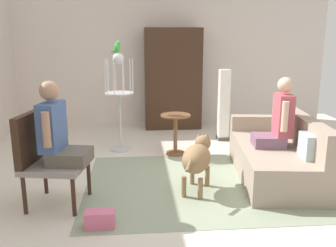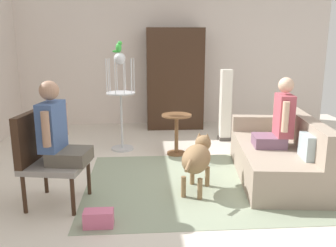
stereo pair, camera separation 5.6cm
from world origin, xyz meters
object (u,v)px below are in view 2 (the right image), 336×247
at_px(round_end_table, 176,130).
at_px(armchair, 44,152).
at_px(dog, 197,158).
at_px(person_on_couch, 279,120).
at_px(armoire_cabinet, 175,79).
at_px(column_lamp, 225,106).
at_px(couch, 279,156).
at_px(bird_cage_stand, 121,96).
at_px(person_on_armchair, 58,131).
at_px(parrot, 119,47).
at_px(handbag, 99,219).

bearing_deg(round_end_table, armchair, -134.85).
distance_m(armchair, dog, 1.71).
bearing_deg(person_on_couch, armoire_cabinet, 110.31).
bearing_deg(column_lamp, couch, -80.76).
relative_size(armchair, bird_cage_stand, 0.65).
xyz_separation_m(couch, person_on_armchair, (-2.63, -0.57, 0.53)).
height_order(dog, armoire_cabinet, armoire_cabinet).
distance_m(round_end_table, dog, 1.38).
height_order(person_on_couch, dog, person_on_couch).
bearing_deg(parrot, column_lamp, 13.78).
xyz_separation_m(dog, armoire_cabinet, (0.02, 3.16, 0.58)).
distance_m(round_end_table, armoire_cabinet, 1.89).
height_order(armoire_cabinet, handbag, armoire_cabinet).
bearing_deg(person_on_couch, dog, -164.03).
height_order(armchair, bird_cage_stand, bird_cage_stand).
xyz_separation_m(person_on_armchair, armoire_cabinet, (1.54, 3.40, 0.17)).
bearing_deg(column_lamp, armoire_cabinet, 127.89).
bearing_deg(dog, round_end_table, 94.60).
bearing_deg(armchair, column_lamp, 43.02).
bearing_deg(round_end_table, dog, -85.40).
xyz_separation_m(couch, armoire_cabinet, (-1.10, 2.83, 0.70)).
bearing_deg(person_on_armchair, parrot, 74.32).
distance_m(person_on_armchair, handbag, 1.01).
height_order(armchair, person_on_couch, person_on_couch).
distance_m(armchair, person_on_couch, 2.82).
relative_size(bird_cage_stand, armoire_cabinet, 0.79).
relative_size(armchair, armoire_cabinet, 0.51).
distance_m(armchair, armoire_cabinet, 3.80).
height_order(armchair, round_end_table, armchair).
relative_size(person_on_armchair, bird_cage_stand, 0.56).
bearing_deg(column_lamp, person_on_couch, -82.06).
bearing_deg(person_on_armchair, armoire_cabinet, 65.69).
bearing_deg(bird_cage_stand, armchair, -110.76).
bearing_deg(armoire_cabinet, couch, -68.85).
height_order(parrot, handbag, parrot).
bearing_deg(handbag, dog, 35.93).
distance_m(column_lamp, armoire_cabinet, 1.36).
bearing_deg(armoire_cabinet, armchair, -116.82).
bearing_deg(armoire_cabinet, dog, -90.32).
distance_m(dog, handbag, 1.35).
height_order(parrot, column_lamp, parrot).
distance_m(dog, column_lamp, 2.29).
bearing_deg(bird_cage_stand, person_on_couch, -34.13).
height_order(person_on_couch, parrot, parrot).
xyz_separation_m(person_on_couch, round_end_table, (-1.19, 1.07, -0.38)).
relative_size(person_on_couch, bird_cage_stand, 0.56).
xyz_separation_m(bird_cage_stand, parrot, (-0.01, 0.00, 0.75)).
relative_size(bird_cage_stand, column_lamp, 1.24).
bearing_deg(handbag, person_on_couch, 26.76).
bearing_deg(armchair, person_on_armchair, -9.92).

